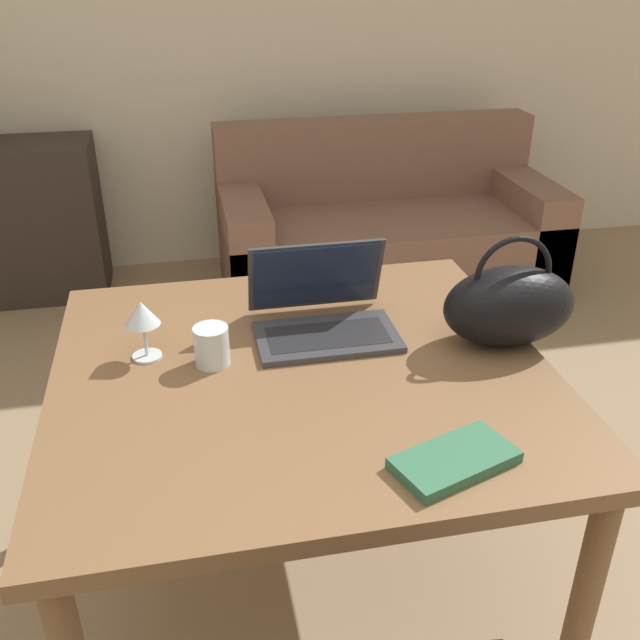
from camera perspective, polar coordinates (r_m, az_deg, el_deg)
The scene contains 8 objects.
wall_back at distance 3.87m, azimuth -9.42°, elevation 23.85°, with size 10.00×0.06×2.70m.
dining_table at distance 1.70m, azimuth -1.38°, elevation -6.12°, with size 1.14×1.08×0.73m.
couch at distance 3.67m, azimuth 5.17°, elevation 6.81°, with size 1.64×0.78×0.82m.
laptop at distance 1.80m, azimuth 0.14°, elevation 1.01°, with size 0.35×0.28×0.21m.
drinking_glass at distance 1.67m, azimuth -8.66°, elevation -2.06°, with size 0.08×0.08×0.10m.
wine_glass at distance 1.70m, azimuth -14.05°, elevation 0.29°, with size 0.08×0.08×0.15m.
handbag at distance 1.78m, azimuth 14.88°, elevation 1.19°, with size 0.33×0.20×0.28m.
book at distance 1.39m, azimuth 10.72°, elevation -10.95°, with size 0.26×0.19×0.02m.
Camera 1 is at (-0.20, -0.68, 1.60)m, focal length 40.00 mm.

